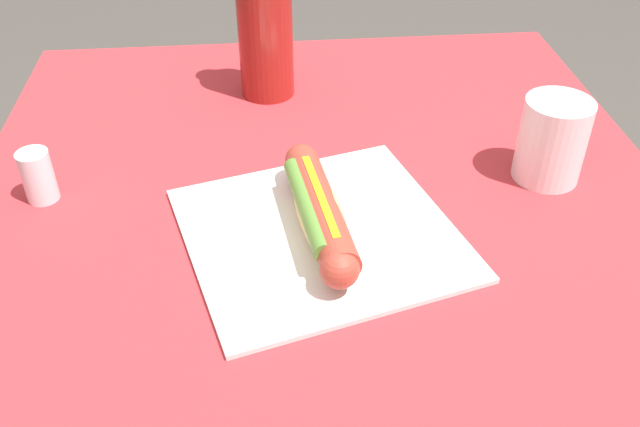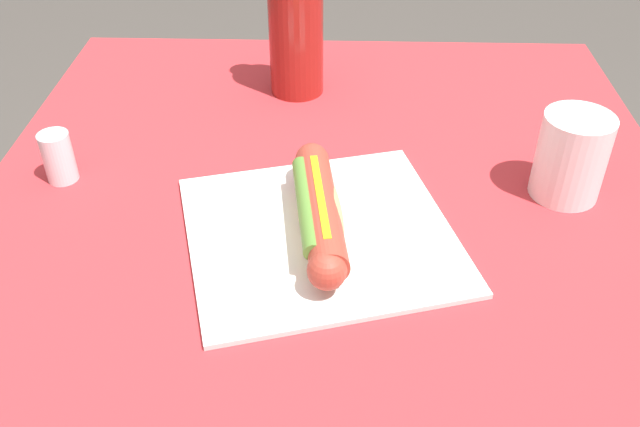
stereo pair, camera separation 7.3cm
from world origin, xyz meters
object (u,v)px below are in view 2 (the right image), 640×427
(soda_bottle, at_px, (296,26))
(salt_shaker, at_px, (58,157))
(hot_dog, at_px, (319,211))
(drinking_cup, at_px, (571,156))

(soda_bottle, distance_m, salt_shaker, 0.36)
(hot_dog, height_order, salt_shaker, salt_shaker)
(hot_dog, xyz_separation_m, drinking_cup, (0.09, -0.28, 0.02))
(drinking_cup, bearing_deg, soda_bottle, 52.70)
(hot_dog, distance_m, soda_bottle, 0.34)
(drinking_cup, xyz_separation_m, salt_shaker, (0.01, 0.59, -0.02))
(soda_bottle, relative_size, salt_shaker, 3.67)
(soda_bottle, bearing_deg, salt_shaker, 131.57)
(soda_bottle, bearing_deg, drinking_cup, -127.30)
(hot_dog, relative_size, salt_shaker, 3.69)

